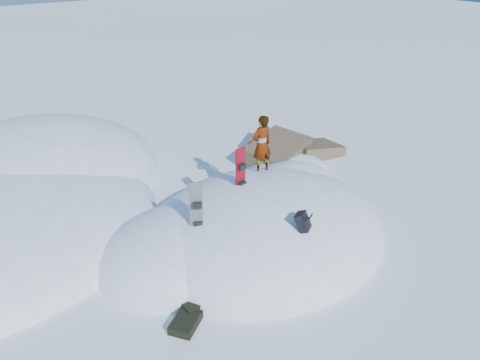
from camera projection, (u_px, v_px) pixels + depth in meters
ground at (263, 237)px, 12.65m from camera, size 120.00×120.00×0.00m
snow_mound at (253, 235)px, 12.72m from camera, size 8.00×6.00×3.00m
rock_outcrop at (286, 164)px, 16.81m from camera, size 4.68×4.41×1.68m
snowboard_red at (241, 177)px, 12.18m from camera, size 0.32×0.16×1.68m
snowboard_dark at (197, 216)px, 10.91m from camera, size 0.42×0.41×1.67m
backpack at (303, 222)px, 10.65m from camera, size 0.45×0.50×0.52m
gear_pile at (187, 320)px, 9.69m from camera, size 0.95×0.79×0.25m
person at (262, 145)px, 12.89m from camera, size 0.64×0.44×1.70m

